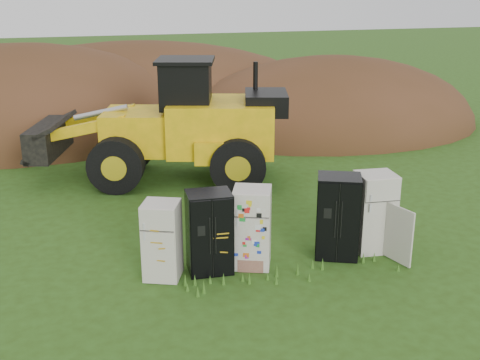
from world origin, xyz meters
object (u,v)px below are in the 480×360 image
object	(u,v)px
wheel_loader	(156,121)
fridge_sticker	(252,228)
fridge_leftmost	(162,240)
fridge_open_door	(374,212)
fridge_black_side	(209,232)
fridge_black_right	(338,216)

from	to	relation	value
wheel_loader	fridge_sticker	bearing A→B (deg)	-64.59
fridge_sticker	wheel_loader	world-z (taller)	wheel_loader
fridge_leftmost	fridge_open_door	bearing A→B (deg)	22.63
fridge_leftmost	fridge_open_door	xyz separation A→B (m)	(4.88, 0.01, 0.09)
fridge_leftmost	fridge_black_side	distance (m)	1.01
fridge_black_side	fridge_black_right	world-z (taller)	fridge_black_right
fridge_leftmost	fridge_black_right	xyz separation A→B (m)	(3.94, -0.05, 0.12)
fridge_black_right	fridge_open_door	world-z (taller)	fridge_black_right
fridge_leftmost	fridge_black_side	bearing A→B (deg)	22.92
fridge_black_side	fridge_sticker	xyz separation A→B (m)	(0.94, -0.01, -0.00)
fridge_leftmost	fridge_sticker	distance (m)	1.95
wheel_loader	fridge_black_side	bearing A→B (deg)	-72.70
fridge_sticker	wheel_loader	distance (m)	6.74
wheel_loader	fridge_open_door	bearing A→B (deg)	-42.46
fridge_black_side	fridge_sticker	bearing A→B (deg)	2.59
fridge_black_side	wheel_loader	bearing A→B (deg)	94.05
fridge_leftmost	wheel_loader	world-z (taller)	wheel_loader
fridge_sticker	fridge_open_door	size ratio (longest dim) A/B	0.96
fridge_open_door	fridge_sticker	bearing A→B (deg)	-174.89
fridge_sticker	fridge_open_door	world-z (taller)	fridge_open_door
fridge_leftmost	wheel_loader	bearing A→B (deg)	104.59
fridge_open_door	wheel_loader	world-z (taller)	wheel_loader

